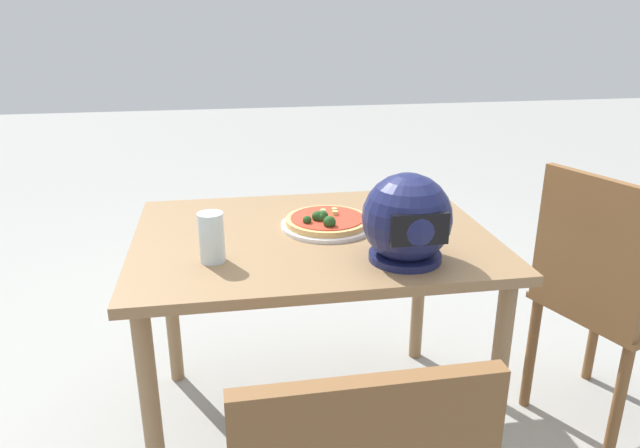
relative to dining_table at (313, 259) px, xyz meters
name	(u,v)px	position (x,y,z in m)	size (l,w,h in m)	color
ground_plane	(313,422)	(0.00, 0.00, -0.62)	(14.00, 14.00, 0.00)	#9E9E99
dining_table	(313,259)	(0.00, 0.00, 0.00)	(1.08, 0.82, 0.71)	olive
pizza_plate	(327,225)	(-0.05, -0.04, 0.09)	(0.29, 0.29, 0.01)	white
pizza	(327,220)	(-0.05, -0.04, 0.11)	(0.26, 0.26, 0.05)	tan
motorcycle_helmet	(407,220)	(-0.22, 0.24, 0.20)	(0.24, 0.24, 0.24)	#191E4C
drinking_glass	(212,237)	(0.30, 0.17, 0.16)	(0.07, 0.07, 0.14)	silver
chair_side	(602,293)	(-0.91, 0.16, -0.11)	(0.51, 0.51, 0.90)	brown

